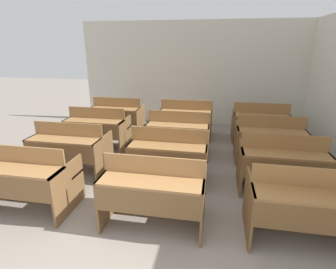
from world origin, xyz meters
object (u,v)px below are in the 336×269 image
bench_front_right (306,204)px  bench_second_center (169,154)px  bench_second_left (70,147)px  bench_front_center (154,190)px  bench_front_left (25,177)px  bench_third_center (178,133)px  bench_second_right (282,162)px  bench_third_right (269,138)px  bench_back_center (186,118)px  bench_back_left (117,115)px  wastepaper_bin (292,125)px  bench_back_right (260,122)px  bench_third_left (97,128)px

bench_front_right → bench_second_center: bearing=147.8°
bench_second_left → bench_second_center: same height
bench_front_center → bench_second_center: 1.12m
bench_front_left → bench_second_center: (1.76, 1.11, 0.00)m
bench_second_left → bench_third_center: same height
bench_second_right → bench_third_right: size_ratio=1.00×
bench_front_center → bench_second_right: bearing=33.1°
bench_back_center → bench_third_center: bearing=-91.3°
bench_back_left → wastepaper_bin: 4.49m
wastepaper_bin → bench_second_left: bearing=-145.0°
bench_back_center → bench_back_right: (1.71, -0.03, 0.00)m
bench_second_left → bench_back_right: (3.47, 2.24, 0.00)m
bench_second_left → bench_third_center: (1.73, 1.14, 0.00)m
bench_front_center → bench_front_right: 1.73m
bench_back_left → wastepaper_bin: bearing=10.7°
bench_third_left → bench_third_right: size_ratio=1.00×
bench_back_left → bench_front_right: bearing=-43.8°
bench_front_left → bench_second_right: same height
bench_front_left → bench_third_right: same height
bench_front_left → bench_back_right: bearing=43.8°
bench_back_right → wastepaper_bin: bench_back_right is taller
bench_front_center → bench_third_left: 2.86m
bench_front_left → bench_third_center: size_ratio=1.00×
bench_third_left → wastepaper_bin: 4.84m
bench_second_left → bench_back_center: bearing=52.3°
bench_front_center → bench_front_right: same height
bench_front_left → bench_third_right: size_ratio=1.00×
bench_front_right → wastepaper_bin: (0.92, 4.18, -0.28)m
bench_front_right → bench_second_left: (-3.49, 1.09, 0.00)m
bench_front_center → wastepaper_bin: 4.97m
bench_second_right → bench_back_right: bearing=90.1°
bench_second_center → bench_back_left: (-1.74, 2.25, 0.00)m
bench_front_left → bench_front_center: same height
bench_third_right → bench_back_center: same height
bench_second_left → bench_third_right: (3.48, 1.12, 0.00)m
bench_back_right → bench_second_right: bearing=-89.9°
bench_back_center → bench_second_center: bearing=-90.4°
bench_third_left → bench_third_center: (1.75, -0.00, 0.00)m
bench_back_right → bench_second_center: bearing=-127.8°
bench_second_center → bench_back_center: (0.02, 2.26, 0.00)m
bench_front_center → bench_third_right: size_ratio=1.00×
bench_second_center → bench_back_center: bearing=89.6°
bench_front_center → bench_back_center: 3.38m
bench_third_right → bench_back_center: bearing=146.1°
bench_second_center → bench_back_left: bearing=127.7°
bench_front_right → wastepaper_bin: size_ratio=3.10×
bench_second_center → wastepaper_bin: (2.67, 3.08, -0.28)m
bench_second_right → wastepaper_bin: (0.94, 3.08, -0.28)m
bench_second_left → bench_back_right: bearing=32.9°
bench_second_right → bench_back_right: 2.23m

